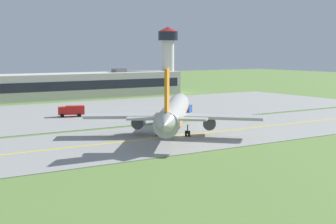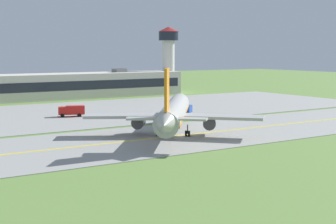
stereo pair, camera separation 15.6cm
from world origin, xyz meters
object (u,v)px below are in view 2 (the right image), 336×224
Objects in this scene: service_truck_baggage at (72,110)px; control_tower at (168,53)px; service_truck_catering at (183,110)px; airplane_lead at (174,113)px.

control_tower reaches higher than service_truck_baggage.
service_truck_catering is 0.27× the size of control_tower.
service_truck_baggage is (-5.82, 34.43, -2.60)m from airplane_lead.
airplane_lead is at bearing -127.48° from service_truck_catering.
airplane_lead is 5.29× the size of service_truck_baggage.
service_truck_catering is at bearing -119.79° from control_tower.
service_truck_catering is at bearing 52.52° from airplane_lead.
control_tower is (57.05, 46.97, 13.12)m from service_truck_baggage.
airplane_lead is 96.75m from control_tower.
control_tower reaches higher than airplane_lead.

